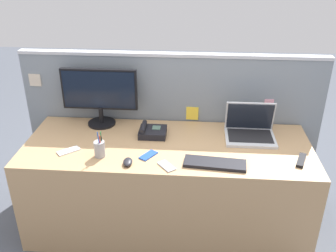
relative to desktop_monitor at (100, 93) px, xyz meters
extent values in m
plane|color=#4C515B|center=(0.54, -0.29, -0.97)|extent=(10.00, 10.00, 0.00)
cube|color=tan|center=(0.54, -0.29, -0.61)|extent=(2.03, 0.77, 0.71)
cube|color=gray|center=(0.54, 0.13, -0.35)|extent=(2.34, 0.06, 1.23)
cube|color=#B7BAC1|center=(0.54, 0.13, 0.27)|extent=(2.34, 0.07, 0.02)
cube|color=pink|center=(1.29, 0.10, -0.10)|extent=(0.07, 0.01, 0.09)
cube|color=#66ADD1|center=(0.06, 0.10, -0.03)|extent=(0.11, 0.01, 0.11)
cube|color=beige|center=(-0.53, 0.10, 0.05)|extent=(0.10, 0.01, 0.10)
cube|color=yellow|center=(0.70, 0.10, -0.19)|extent=(0.10, 0.01, 0.11)
cylinder|color=black|center=(0.00, -0.01, -0.25)|extent=(0.21, 0.21, 0.02)
cylinder|color=black|center=(0.00, -0.01, -0.18)|extent=(0.04, 0.04, 0.13)
cube|color=black|center=(0.00, 0.00, 0.03)|extent=(0.57, 0.03, 0.32)
cube|color=black|center=(0.00, -0.01, 0.03)|extent=(0.54, 0.01, 0.29)
cube|color=silver|center=(1.13, -0.17, -0.25)|extent=(0.36, 0.28, 0.02)
cube|color=black|center=(1.13, -0.16, -0.23)|extent=(0.32, 0.21, 0.00)
cube|color=silver|center=(1.13, -0.05, -0.12)|extent=(0.36, 0.06, 0.23)
cube|color=black|center=(1.13, -0.06, -0.12)|extent=(0.33, 0.05, 0.21)
cube|color=black|center=(0.42, -0.16, -0.23)|extent=(0.20, 0.18, 0.05)
cube|color=#4C6B5B|center=(0.44, -0.14, -0.20)|extent=(0.06, 0.06, 0.01)
cylinder|color=black|center=(0.35, -0.16, -0.19)|extent=(0.04, 0.16, 0.04)
cube|color=black|center=(0.86, -0.53, -0.24)|extent=(0.41, 0.17, 0.02)
ellipsoid|color=#232328|center=(0.30, -0.57, -0.24)|extent=(0.07, 0.10, 0.03)
cylinder|color=#99999E|center=(0.10, -0.48, -0.20)|extent=(0.07, 0.07, 0.11)
cylinder|color=black|center=(0.12, -0.47, -0.15)|extent=(0.01, 0.03, 0.13)
cylinder|color=#238438|center=(0.11, -0.48, -0.14)|extent=(0.02, 0.01, 0.14)
cylinder|color=blue|center=(0.11, -0.50, -0.14)|extent=(0.01, 0.02, 0.15)
cylinder|color=red|center=(0.11, -0.50, -0.15)|extent=(0.02, 0.02, 0.12)
cube|color=#B7BAC1|center=(0.56, -0.58, -0.25)|extent=(0.13, 0.14, 0.01)
cube|color=silver|center=(-0.13, -0.44, -0.25)|extent=(0.15, 0.15, 0.01)
cube|color=blue|center=(0.42, -0.46, -0.25)|extent=(0.12, 0.14, 0.01)
cube|color=black|center=(1.43, -0.45, -0.25)|extent=(0.10, 0.17, 0.02)
camera|label=1|loc=(0.72, -2.61, 1.07)|focal=40.47mm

